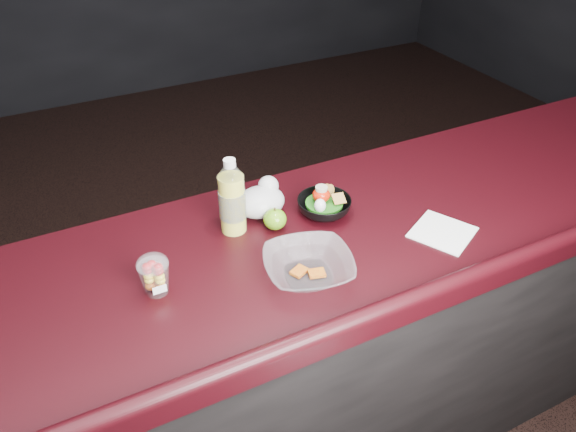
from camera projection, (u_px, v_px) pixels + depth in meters
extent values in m
cube|color=black|center=(271.00, 373.00, 1.87)|extent=(4.00, 0.65, 0.98)
cube|color=black|center=(268.00, 255.00, 1.57)|extent=(4.06, 0.71, 0.04)
cylinder|color=yellow|center=(232.00, 204.00, 1.59)|extent=(0.07, 0.07, 0.18)
cylinder|color=white|center=(232.00, 204.00, 1.59)|extent=(0.08, 0.08, 0.18)
cone|color=white|center=(230.00, 172.00, 1.53)|extent=(0.07, 0.07, 0.03)
cylinder|color=white|center=(229.00, 163.00, 1.51)|extent=(0.03, 0.03, 0.02)
cylinder|color=#072D99|center=(232.00, 204.00, 1.59)|extent=(0.08, 0.08, 0.09)
ellipsoid|color=white|center=(152.00, 264.00, 1.37)|extent=(0.08, 0.08, 0.04)
ellipsoid|color=#41870F|center=(275.00, 219.00, 1.63)|extent=(0.07, 0.07, 0.06)
cylinder|color=black|center=(275.00, 210.00, 1.61)|extent=(0.01, 0.01, 0.01)
ellipsoid|color=silver|center=(260.00, 202.00, 1.68)|extent=(0.15, 0.12, 0.09)
sphere|color=silver|center=(268.00, 186.00, 1.69)|extent=(0.06, 0.06, 0.06)
imported|color=black|center=(324.00, 206.00, 1.69)|extent=(0.20, 0.20, 0.05)
cylinder|color=#0F470C|center=(324.00, 204.00, 1.69)|extent=(0.11, 0.11, 0.01)
ellipsoid|color=#BB1C08|center=(321.00, 195.00, 1.68)|extent=(0.05, 0.05, 0.05)
cylinder|color=beige|center=(321.00, 188.00, 1.67)|extent=(0.04, 0.04, 0.01)
ellipsoid|color=white|center=(320.00, 206.00, 1.65)|extent=(0.04, 0.04, 0.04)
imported|color=silver|center=(308.00, 267.00, 1.46)|extent=(0.28, 0.28, 0.06)
cube|color=#990F0C|center=(299.00, 271.00, 1.47)|extent=(0.05, 0.05, 0.01)
cube|color=#990F0C|center=(317.00, 273.00, 1.46)|extent=(0.05, 0.04, 0.01)
cube|color=white|center=(442.00, 232.00, 1.63)|extent=(0.22, 0.22, 0.00)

